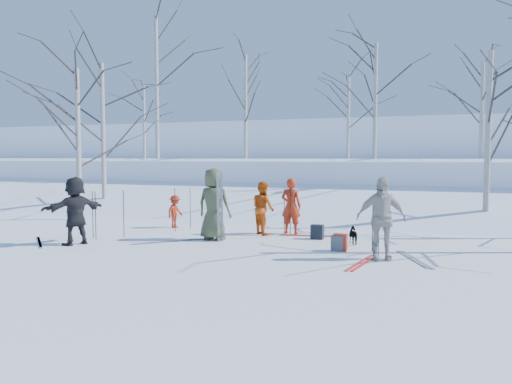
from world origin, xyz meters
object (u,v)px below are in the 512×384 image
at_px(skier_red_north, 291,206).
at_px(skier_cream_east, 381,218).
at_px(skier_olive_center, 214,204).
at_px(backpack_red, 341,242).
at_px(skier_red_seated, 175,211).
at_px(skier_grey_west, 75,211).
at_px(dog, 355,235).
at_px(backpack_grey, 338,243).
at_px(backpack_dark, 317,232).
at_px(skier_redor_behind, 263,208).

xyz_separation_m(skier_red_north, skier_cream_east, (2.96, -2.91, 0.09)).
distance_m(skier_olive_center, backpack_red, 3.69).
bearing_deg(skier_red_seated, skier_grey_west, 174.82).
relative_size(skier_grey_west, dog, 3.26).
relative_size(skier_olive_center, skier_red_north, 1.19).
bearing_deg(dog, skier_cream_east, 84.64).
relative_size(skier_cream_east, backpack_grey, 4.87).
bearing_deg(skier_cream_east, backpack_dark, 114.56).
distance_m(dog, backpack_dark, 1.19).
xyz_separation_m(skier_red_north, backpack_red, (1.92, -2.21, -0.62)).
bearing_deg(skier_red_north, backpack_grey, 130.22).
bearing_deg(skier_red_seated, skier_cream_east, -104.08).
xyz_separation_m(skier_red_seated, dog, (5.94, -0.98, -0.30)).
height_order(skier_olive_center, skier_red_north, skier_olive_center).
distance_m(skier_olive_center, backpack_dark, 2.98).
distance_m(skier_red_seated, skier_grey_west, 3.76).
bearing_deg(backpack_grey, skier_redor_behind, 144.55).
height_order(skier_red_seated, backpack_grey, skier_red_seated).
relative_size(skier_red_north, skier_red_seated, 1.57).
relative_size(skier_red_seated, skier_grey_west, 0.59).
relative_size(skier_olive_center, skier_redor_behind, 1.27).
distance_m(skier_red_seated, backpack_red, 6.16).
bearing_deg(dog, backpack_red, 50.74).
bearing_deg(backpack_grey, skier_grey_west, -166.93).
distance_m(skier_cream_east, backpack_grey, 1.48).
height_order(skier_redor_behind, dog, skier_redor_behind).
bearing_deg(skier_red_north, skier_redor_behind, 27.96).
relative_size(skier_red_north, skier_redor_behind, 1.06).
xyz_separation_m(skier_redor_behind, dog, (2.82, -0.72, -0.55)).
bearing_deg(skier_redor_behind, skier_grey_west, 80.59).
distance_m(skier_grey_west, dog, 7.33).
bearing_deg(skier_olive_center, dog, -165.95).
bearing_deg(backpack_red, dog, 82.13).
distance_m(backpack_red, backpack_dark, 1.80).
xyz_separation_m(skier_red_north, backpack_dark, (0.97, -0.68, -0.63)).
relative_size(skier_red_seated, skier_cream_east, 0.57).
bearing_deg(skier_grey_west, backpack_grey, 126.38).
bearing_deg(backpack_red, skier_cream_east, -33.98).
height_order(skier_olive_center, backpack_grey, skier_olive_center).
distance_m(skier_redor_behind, backpack_grey, 3.25).
bearing_deg(dog, backpack_grey, 47.60).
bearing_deg(skier_redor_behind, backpack_dark, -149.58).
bearing_deg(backpack_grey, skier_cream_east, -31.39).
height_order(skier_grey_west, dog, skier_grey_west).
bearing_deg(backpack_grey, backpack_dark, 119.70).
bearing_deg(backpack_dark, skier_redor_behind, 170.16).
distance_m(backpack_grey, backpack_dark, 1.79).
height_order(skier_redor_behind, skier_cream_east, skier_cream_east).
distance_m(skier_olive_center, skier_red_north, 2.47).
bearing_deg(skier_cream_east, skier_red_north, 118.28).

